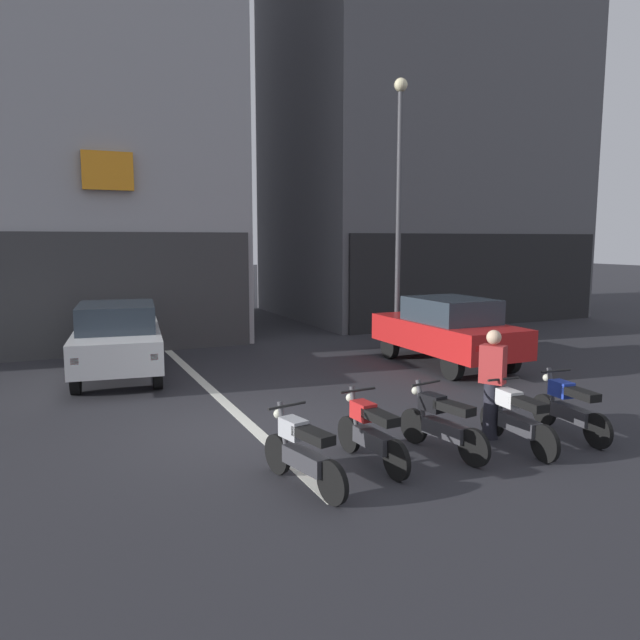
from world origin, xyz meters
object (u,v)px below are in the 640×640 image
motorcycle_black_row_centre (442,422)px  motorcycle_blue_row_rightmost (569,407)px  car_white_crossing_near (118,338)px  person_by_motorcycles (492,383)px  street_lamp (399,189)px  motorcycle_red_row_left_mid (371,432)px  motorcycle_silver_row_leftmost (302,451)px  car_red_parked_kerbside (447,329)px  motorcycle_white_row_right_mid (517,418)px

motorcycle_black_row_centre → motorcycle_blue_row_rightmost: bearing=-4.3°
car_white_crossing_near → motorcycle_blue_row_rightmost: size_ratio=2.57×
motorcycle_blue_row_rightmost → person_by_motorcycles: (-1.16, 0.41, 0.40)m
street_lamp → motorcycle_red_row_left_mid: bearing=-123.8°
car_white_crossing_near → motorcycle_silver_row_leftmost: 7.23m
car_white_crossing_near → person_by_motorcycles: 8.08m
car_red_parked_kerbside → motorcycle_white_row_right_mid: bearing=-116.3°
motorcycle_blue_row_rightmost → motorcycle_red_row_left_mid: bearing=176.5°
street_lamp → motorcycle_red_row_left_mid: street_lamp is taller
car_red_parked_kerbside → motorcycle_blue_row_rightmost: car_red_parked_kerbside is taller
car_red_parked_kerbside → person_by_motorcycles: 5.31m
car_white_crossing_near → street_lamp: (7.45, 0.61, 3.48)m
motorcycle_white_row_right_mid → motorcycle_blue_row_rightmost: (1.12, 0.09, 0.00)m
car_white_crossing_near → motorcycle_red_row_left_mid: (2.51, -6.77, -0.43)m
motorcycle_blue_row_rightmost → person_by_motorcycles: bearing=160.6°
car_white_crossing_near → motorcycle_silver_row_leftmost: (1.39, -7.08, -0.43)m
person_by_motorcycles → motorcycle_blue_row_rightmost: bearing=-19.4°
motorcycle_silver_row_leftmost → motorcycle_blue_row_rightmost: 4.48m
car_red_parked_kerbside → motorcycle_blue_row_rightmost: size_ratio=2.46×
motorcycle_silver_row_leftmost → motorcycle_white_row_right_mid: same height
car_white_crossing_near → motorcycle_blue_row_rightmost: 9.13m
motorcycle_black_row_centre → motorcycle_blue_row_rightmost: size_ratio=0.99×
person_by_motorcycles → car_white_crossing_near: bearing=125.6°
motorcycle_red_row_left_mid → motorcycle_black_row_centre: size_ratio=1.01×
car_white_crossing_near → motorcycle_white_row_right_mid: bearing=-56.1°
car_white_crossing_near → motorcycle_black_row_centre: size_ratio=2.59×
car_red_parked_kerbside → motorcycle_black_row_centre: car_red_parked_kerbside is taller
car_white_crossing_near → street_lamp: size_ratio=0.59×
motorcycle_black_row_centre → motorcycle_blue_row_rightmost: same height
motorcycle_white_row_right_mid → motorcycle_black_row_centre: bearing=166.9°
street_lamp → person_by_motorcycles: size_ratio=4.33×
motorcycle_red_row_left_mid → car_red_parked_kerbside: bearing=45.4°
motorcycle_red_row_left_mid → motorcycle_black_row_centre: 1.12m
car_white_crossing_near → motorcycle_white_row_right_mid: (4.75, -7.07, -0.43)m
motorcycle_red_row_left_mid → person_by_motorcycles: (2.19, 0.20, 0.40)m
motorcycle_silver_row_leftmost → motorcycle_blue_row_rightmost: size_ratio=0.99×
motorcycle_silver_row_leftmost → street_lamp: bearing=51.8°
car_white_crossing_near → car_red_parked_kerbside: size_ratio=1.05×
motorcycle_silver_row_leftmost → person_by_motorcycles: person_by_motorcycles is taller
car_red_parked_kerbside → street_lamp: size_ratio=0.57×
street_lamp → motorcycle_silver_row_leftmost: bearing=-128.2°
motorcycle_silver_row_leftmost → motorcycle_red_row_left_mid: 1.16m
motorcycle_silver_row_leftmost → motorcycle_black_row_centre: 2.25m
motorcycle_red_row_left_mid → motorcycle_black_row_centre: bearing=-2.1°
car_red_parked_kerbside → motorcycle_red_row_left_mid: size_ratio=2.45×
motorcycle_red_row_left_mid → motorcycle_silver_row_leftmost: bearing=-164.4°
car_red_parked_kerbside → motorcycle_black_row_centre: (-3.66, -4.88, -0.43)m
motorcycle_blue_row_rightmost → motorcycle_white_row_right_mid: bearing=-175.3°
street_lamp → motorcycle_silver_row_leftmost: (-6.06, -7.70, -3.91)m
car_white_crossing_near → person_by_motorcycles: (4.71, -6.57, -0.03)m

